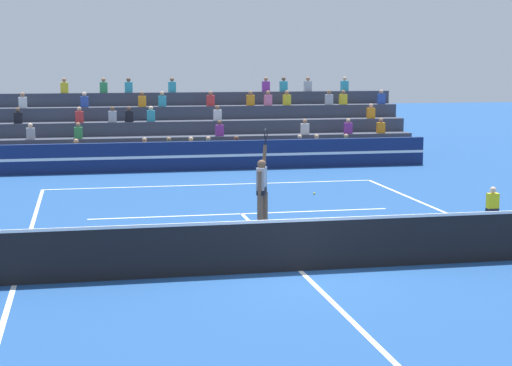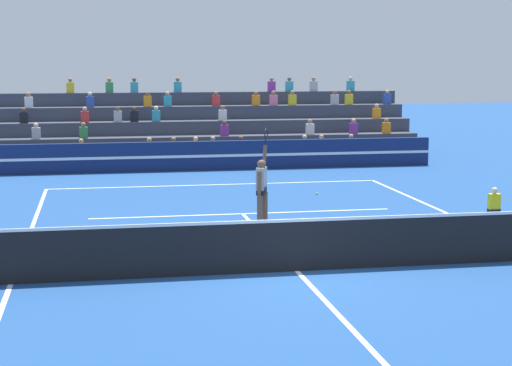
{
  "view_description": "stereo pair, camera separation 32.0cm",
  "coord_description": "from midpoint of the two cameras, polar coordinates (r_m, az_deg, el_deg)",
  "views": [
    {
      "loc": [
        -4.14,
        -16.05,
        4.2
      ],
      "look_at": [
        0.04,
        4.67,
        1.1
      ],
      "focal_mm": 60.0,
      "sensor_mm": 36.0,
      "label": 1
    },
    {
      "loc": [
        -3.83,
        -16.11,
        4.2
      ],
      "look_at": [
        0.04,
        4.67,
        1.1
      ],
      "focal_mm": 60.0,
      "sensor_mm": 36.0,
      "label": 2
    }
  ],
  "objects": [
    {
      "name": "ground_plane",
      "position": [
        17.09,
        2.44,
        -5.88
      ],
      "size": [
        120.0,
        120.0,
        0.0
      ],
      "primitive_type": "plane",
      "color": "navy"
    },
    {
      "name": "tennis_ball",
      "position": [
        26.56,
        3.57,
        -0.7
      ],
      "size": [
        0.07,
        0.07,
        0.07
      ],
      "primitive_type": "sphere",
      "color": "#C6DB33",
      "rests_on": "ground"
    },
    {
      "name": "tennis_player",
      "position": [
        21.2,
        -0.03,
        -0.37
      ],
      "size": [
        0.53,
        0.89,
        2.49
      ],
      "color": "brown",
      "rests_on": "ground"
    },
    {
      "name": "court_lines",
      "position": [
        17.09,
        2.44,
        -5.87
      ],
      "size": [
        11.1,
        23.9,
        0.01
      ],
      "color": "white",
      "rests_on": "ground"
    },
    {
      "name": "ball_kid_courtside",
      "position": [
        23.35,
        15.11,
        -1.49
      ],
      "size": [
        0.3,
        0.36,
        0.84
      ],
      "color": "black",
      "rests_on": "ground"
    },
    {
      "name": "tennis_net",
      "position": [
        16.97,
        2.45,
        -4.1
      ],
      "size": [
        12.0,
        0.1,
        1.1
      ],
      "color": "slate",
      "rests_on": "ground"
    },
    {
      "name": "bleacher_stand",
      "position": [
        35.95,
        -5.01,
        3.23
      ],
      "size": [
        18.5,
        4.75,
        3.38
      ],
      "color": "#383D4C",
      "rests_on": "ground"
    },
    {
      "name": "sponsor_banner_wall",
      "position": [
        32.24,
        -4.24,
        1.82
      ],
      "size": [
        18.0,
        0.26,
        1.1
      ],
      "color": "navy",
      "rests_on": "ground"
    }
  ]
}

